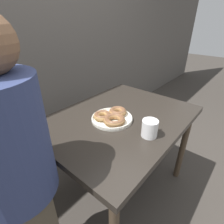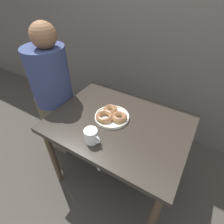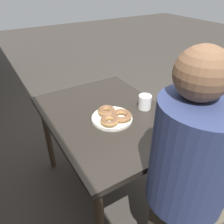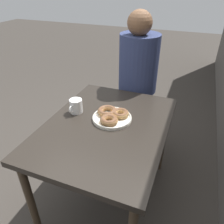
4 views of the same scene
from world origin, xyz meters
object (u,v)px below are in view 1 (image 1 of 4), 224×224
(coffee_mug, at_px, (150,128))
(person_figure, at_px, (11,180))
(dining_table, at_px, (120,126))
(donut_plate, at_px, (112,117))

(coffee_mug, distance_m, person_figure, 0.72)
(dining_table, relative_size, coffee_mug, 8.32)
(dining_table, distance_m, coffee_mug, 0.31)
(coffee_mug, relative_size, person_figure, 0.09)
(donut_plate, distance_m, coffee_mug, 0.28)
(donut_plate, xyz_separation_m, person_figure, (-0.65, 0.00, -0.02))
(donut_plate, distance_m, person_figure, 0.65)
(dining_table, relative_size, donut_plate, 3.80)
(dining_table, relative_size, person_figure, 0.77)
(dining_table, xyz_separation_m, coffee_mug, (-0.06, -0.27, 0.13))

